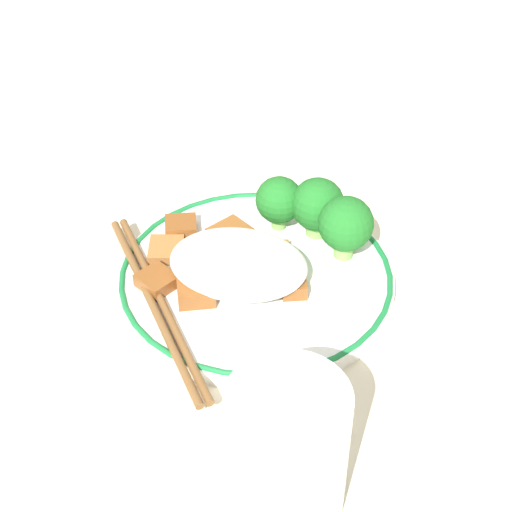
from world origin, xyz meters
TOP-DOWN VIEW (x-y plane):
  - ground_plane at (0.00, 0.00)m, footprint 3.00×3.00m
  - plate at (0.00, 0.00)m, footprint 0.23×0.23m
  - rice_mound at (0.01, 0.01)m, footprint 0.11×0.08m
  - broccoli_back_left at (-0.07, -0.04)m, footprint 0.05×0.05m
  - broccoli_back_center at (-0.04, -0.06)m, footprint 0.05×0.05m
  - broccoli_back_right at (-0.01, -0.07)m, footprint 0.04×0.04m
  - meat_near_front at (0.03, -0.04)m, footprint 0.04×0.04m
  - meat_near_left at (-0.01, -0.03)m, footprint 0.02×0.03m
  - meat_near_right at (0.07, 0.03)m, footprint 0.04×0.04m
  - meat_near_back at (0.08, -0.01)m, footprint 0.03×0.04m
  - meat_on_rice_edge at (0.04, 0.04)m, footprint 0.04×0.04m
  - meat_mid_left at (0.08, -0.04)m, footprint 0.03×0.03m
  - meat_mid_right at (-0.03, 0.01)m, footprint 0.03×0.04m
  - chopsticks at (0.07, 0.05)m, footprint 0.14×0.19m
  - drinking_glass at (-0.06, 0.20)m, footprint 0.07×0.07m

SIDE VIEW (x-z plane):
  - ground_plane at x=0.00m, z-range 0.00..0.00m
  - plate at x=0.00m, z-range 0.00..0.02m
  - chopsticks at x=0.07m, z-range 0.01..0.02m
  - meat_near_front at x=0.03m, z-range 0.01..0.02m
  - meat_near_back at x=0.08m, z-range 0.01..0.02m
  - meat_near_left at x=-0.01m, z-range 0.01..0.02m
  - meat_near_right at x=0.07m, z-range 0.01..0.02m
  - meat_mid_left at x=0.08m, z-range 0.01..0.02m
  - meat_mid_right at x=-0.03m, z-range 0.01..0.03m
  - meat_on_rice_edge at x=0.04m, z-range 0.01..0.03m
  - rice_mound at x=0.01m, z-range 0.01..0.05m
  - broccoli_back_right at x=-0.01m, z-range 0.02..0.07m
  - broccoli_back_center at x=-0.04m, z-range 0.02..0.07m
  - broccoli_back_left at x=-0.07m, z-range 0.02..0.07m
  - drinking_glass at x=-0.06m, z-range 0.00..0.10m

